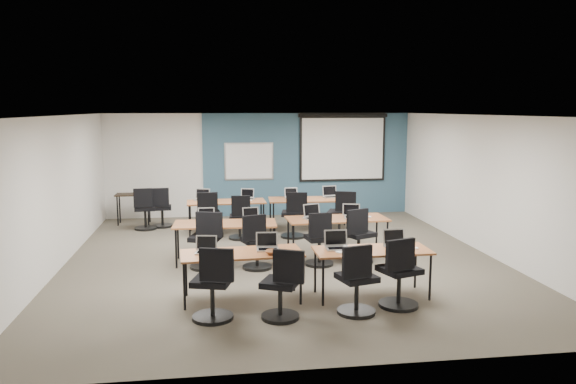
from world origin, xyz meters
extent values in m
cube|color=#6B6354|center=(0.00, 0.00, 0.00)|extent=(8.00, 9.00, 0.02)
cube|color=white|center=(0.00, 0.00, 2.70)|extent=(8.00, 9.00, 0.02)
cube|color=beige|center=(0.00, 4.50, 1.35)|extent=(8.00, 0.04, 2.70)
cube|color=beige|center=(0.00, -4.50, 1.35)|extent=(8.00, 0.04, 2.70)
cube|color=beige|center=(-4.00, 0.00, 1.35)|extent=(0.04, 9.00, 2.70)
cube|color=beige|center=(4.00, 0.00, 1.35)|extent=(0.04, 9.00, 2.70)
cube|color=#3D5977|center=(1.25, 4.47, 1.35)|extent=(5.50, 0.04, 2.70)
cube|color=#B1B6B9|center=(-0.30, 4.43, 1.45)|extent=(1.28, 0.02, 0.98)
cube|color=white|center=(-0.30, 4.42, 1.45)|extent=(1.20, 0.02, 0.90)
cube|color=black|center=(2.20, 4.41, 1.80)|extent=(2.32, 0.03, 1.82)
cube|color=white|center=(2.20, 4.40, 1.76)|extent=(2.20, 0.02, 1.62)
cylinder|color=black|center=(2.20, 4.40, 2.64)|extent=(2.40, 0.10, 0.10)
cube|color=brown|center=(-0.89, -2.14, 0.71)|extent=(1.78, 0.74, 0.03)
cylinder|color=black|center=(-1.72, -2.45, 0.35)|extent=(0.04, 0.04, 0.70)
cylinder|color=black|center=(-0.06, -2.45, 0.35)|extent=(0.04, 0.04, 0.70)
cylinder|color=black|center=(-1.72, -1.83, 0.35)|extent=(0.04, 0.04, 0.70)
cylinder|color=black|center=(-0.06, -1.83, 0.35)|extent=(0.04, 0.04, 0.70)
cube|color=#95562E|center=(1.06, -2.25, 0.71)|extent=(1.74, 0.72, 0.03)
cylinder|color=black|center=(0.25, -2.55, 0.35)|extent=(0.04, 0.04, 0.70)
cylinder|color=black|center=(1.87, -2.55, 0.35)|extent=(0.04, 0.04, 0.70)
cylinder|color=black|center=(0.25, -1.95, 0.35)|extent=(0.04, 0.04, 0.70)
cylinder|color=black|center=(1.87, -1.95, 0.35)|extent=(0.04, 0.04, 0.70)
cube|color=brown|center=(-1.07, 0.03, 0.71)|extent=(1.88, 0.79, 0.03)
cylinder|color=black|center=(-1.95, -0.30, 0.35)|extent=(0.04, 0.04, 0.70)
cylinder|color=black|center=(-0.19, -0.30, 0.35)|extent=(0.04, 0.04, 0.70)
cylinder|color=black|center=(-1.95, 0.36, 0.35)|extent=(0.04, 0.04, 0.70)
cylinder|color=black|center=(-0.19, 0.36, 0.35)|extent=(0.04, 0.04, 0.70)
cube|color=olive|center=(1.09, 0.20, 0.71)|extent=(1.93, 0.80, 0.03)
cylinder|color=black|center=(0.18, -0.14, 0.35)|extent=(0.04, 0.04, 0.70)
cylinder|color=black|center=(1.99, -0.14, 0.35)|extent=(0.04, 0.04, 0.70)
cylinder|color=black|center=(0.18, 0.54, 0.35)|extent=(0.04, 0.04, 0.70)
cylinder|color=black|center=(1.99, 0.54, 0.35)|extent=(0.04, 0.04, 0.70)
cube|color=#A96339|center=(-0.97, 2.50, 0.71)|extent=(1.77, 0.74, 0.03)
cylinder|color=black|center=(-1.79, 2.19, 0.35)|extent=(0.04, 0.04, 0.70)
cylinder|color=black|center=(-0.14, 2.19, 0.35)|extent=(0.04, 0.04, 0.70)
cylinder|color=black|center=(-1.79, 2.81, 0.35)|extent=(0.04, 0.04, 0.70)
cylinder|color=black|center=(-0.14, 2.81, 0.35)|extent=(0.04, 0.04, 0.70)
cube|color=#A56D38|center=(1.00, 2.56, 0.71)|extent=(1.94, 0.81, 0.03)
cylinder|color=black|center=(0.09, 2.22, 0.35)|extent=(0.04, 0.04, 0.70)
cylinder|color=black|center=(1.91, 2.22, 0.35)|extent=(0.04, 0.04, 0.70)
cylinder|color=black|center=(0.09, 2.90, 0.35)|extent=(0.04, 0.04, 0.70)
cylinder|color=black|center=(1.91, 2.90, 0.35)|extent=(0.04, 0.04, 0.70)
cube|color=#B7B7BA|center=(-1.40, -2.13, 0.74)|extent=(0.31, 0.23, 0.02)
cube|color=black|center=(-1.40, -2.15, 0.75)|extent=(0.27, 0.13, 0.00)
cube|color=#B7B7BA|center=(-1.40, -2.00, 0.86)|extent=(0.31, 0.06, 0.22)
cube|color=black|center=(-1.40, -2.01, 0.86)|extent=(0.27, 0.04, 0.18)
ellipsoid|color=white|center=(-1.29, -2.30, 0.74)|extent=(0.09, 0.12, 0.04)
cylinder|color=black|center=(-1.33, -2.85, 0.03)|extent=(0.56, 0.56, 0.05)
cylinder|color=black|center=(-1.33, -2.85, 0.25)|extent=(0.06, 0.06, 0.50)
cube|color=black|center=(-1.33, -2.85, 0.54)|extent=(0.50, 0.50, 0.08)
cube|color=black|center=(-1.27, -3.07, 0.82)|extent=(0.45, 0.06, 0.44)
cube|color=silver|center=(-0.50, -2.08, 0.74)|extent=(0.33, 0.24, 0.02)
cube|color=black|center=(-0.50, -2.10, 0.75)|extent=(0.28, 0.14, 0.00)
cube|color=silver|center=(-0.50, -1.95, 0.87)|extent=(0.33, 0.06, 0.23)
cube|color=black|center=(-0.50, -1.96, 0.87)|extent=(0.29, 0.04, 0.19)
ellipsoid|color=white|center=(-0.35, -2.31, 0.74)|extent=(0.09, 0.12, 0.04)
cylinder|color=black|center=(-0.42, -2.96, 0.03)|extent=(0.52, 0.52, 0.05)
cylinder|color=black|center=(-0.42, -2.96, 0.23)|extent=(0.06, 0.06, 0.46)
cube|color=black|center=(-0.42, -2.96, 0.50)|extent=(0.46, 0.46, 0.08)
cube|color=black|center=(-0.34, -3.15, 0.78)|extent=(0.42, 0.06, 0.44)
cube|color=silver|center=(0.55, -2.17, 0.74)|extent=(0.36, 0.26, 0.02)
cube|color=black|center=(0.55, -2.19, 0.75)|extent=(0.30, 0.15, 0.00)
cube|color=silver|center=(0.55, -2.03, 0.88)|extent=(0.36, 0.07, 0.25)
cube|color=black|center=(0.55, -2.04, 0.88)|extent=(0.31, 0.05, 0.20)
ellipsoid|color=white|center=(0.74, -2.37, 0.74)|extent=(0.09, 0.12, 0.04)
cylinder|color=black|center=(0.65, -2.92, 0.03)|extent=(0.54, 0.54, 0.05)
cylinder|color=black|center=(0.65, -2.92, 0.24)|extent=(0.06, 0.06, 0.48)
cube|color=black|center=(0.65, -2.92, 0.52)|extent=(0.48, 0.48, 0.08)
cube|color=black|center=(0.59, -3.13, 0.80)|extent=(0.43, 0.06, 0.44)
cube|color=#B0B0B0|center=(1.46, -2.21, 0.74)|extent=(0.35, 0.25, 0.02)
cube|color=black|center=(1.46, -2.23, 0.75)|extent=(0.30, 0.15, 0.00)
cube|color=#B0B0B0|center=(1.46, -2.07, 0.87)|extent=(0.35, 0.06, 0.24)
cube|color=black|center=(1.46, -2.08, 0.87)|extent=(0.31, 0.05, 0.20)
ellipsoid|color=white|center=(1.74, -2.31, 0.74)|extent=(0.08, 0.10, 0.03)
cylinder|color=black|center=(1.32, -2.73, 0.03)|extent=(0.57, 0.57, 0.05)
cylinder|color=black|center=(1.32, -2.73, 0.25)|extent=(0.06, 0.06, 0.50)
cube|color=black|center=(1.32, -2.73, 0.54)|extent=(0.50, 0.50, 0.08)
cube|color=black|center=(1.25, -2.95, 0.82)|extent=(0.46, 0.06, 0.44)
cube|color=silver|center=(-1.41, 0.24, 0.74)|extent=(0.31, 0.23, 0.02)
cube|color=black|center=(-1.41, 0.22, 0.75)|extent=(0.27, 0.13, 0.00)
cube|color=silver|center=(-1.41, 0.36, 0.86)|extent=(0.31, 0.06, 0.22)
cube|color=black|center=(-1.41, 0.35, 0.86)|extent=(0.28, 0.04, 0.18)
ellipsoid|color=white|center=(-1.20, 0.08, 0.74)|extent=(0.08, 0.11, 0.03)
cylinder|color=black|center=(-1.43, -0.35, 0.03)|extent=(0.58, 0.58, 0.05)
cylinder|color=black|center=(-1.43, -0.35, 0.26)|extent=(0.06, 0.06, 0.51)
cube|color=black|center=(-1.43, -0.35, 0.55)|extent=(0.51, 0.51, 0.08)
cube|color=black|center=(-1.36, -0.58, 0.83)|extent=(0.47, 0.06, 0.44)
cube|color=#A4A4B0|center=(-0.57, 0.17, 0.74)|extent=(0.31, 0.23, 0.02)
cube|color=black|center=(-0.57, 0.15, 0.75)|extent=(0.26, 0.13, 0.00)
cube|color=#A4A4B0|center=(-0.57, 0.30, 0.86)|extent=(0.31, 0.06, 0.21)
cube|color=black|center=(-0.57, 0.29, 0.86)|extent=(0.27, 0.04, 0.18)
ellipsoid|color=white|center=(-0.34, 0.16, 0.74)|extent=(0.09, 0.11, 0.03)
cylinder|color=black|center=(-0.52, -0.51, 0.03)|extent=(0.53, 0.53, 0.05)
cylinder|color=black|center=(-0.52, -0.51, 0.23)|extent=(0.06, 0.06, 0.47)
cube|color=black|center=(-0.52, -0.51, 0.51)|extent=(0.47, 0.47, 0.08)
cube|color=black|center=(-0.59, -0.71, 0.79)|extent=(0.42, 0.06, 0.44)
cube|color=silver|center=(0.62, 0.20, 0.74)|extent=(0.35, 0.26, 0.02)
cube|color=black|center=(0.62, 0.18, 0.75)|extent=(0.30, 0.15, 0.00)
cube|color=silver|center=(0.62, 0.34, 0.88)|extent=(0.35, 0.07, 0.24)
cube|color=black|center=(0.62, 0.33, 0.88)|extent=(0.31, 0.05, 0.20)
ellipsoid|color=white|center=(0.78, 0.18, 0.74)|extent=(0.09, 0.11, 0.03)
cylinder|color=black|center=(0.62, -0.44, 0.03)|extent=(0.52, 0.52, 0.05)
cylinder|color=black|center=(0.62, -0.44, 0.23)|extent=(0.06, 0.06, 0.46)
cube|color=black|center=(0.62, -0.44, 0.50)|extent=(0.46, 0.46, 0.08)
cube|color=black|center=(0.59, -0.65, 0.78)|extent=(0.42, 0.06, 0.44)
cube|color=silver|center=(1.40, 0.17, 0.74)|extent=(0.34, 0.24, 0.02)
cube|color=black|center=(1.40, 0.15, 0.75)|extent=(0.29, 0.14, 0.00)
cube|color=silver|center=(1.40, 0.30, 0.87)|extent=(0.34, 0.06, 0.23)
cube|color=black|center=(1.40, 0.30, 0.87)|extent=(0.30, 0.04, 0.19)
ellipsoid|color=white|center=(1.73, 0.17, 0.74)|extent=(0.09, 0.11, 0.03)
cylinder|color=black|center=(1.37, -0.36, 0.03)|extent=(0.56, 0.56, 0.05)
cylinder|color=black|center=(1.37, -0.36, 0.25)|extent=(0.06, 0.06, 0.49)
cube|color=black|center=(1.37, -0.36, 0.53)|extent=(0.49, 0.49, 0.08)
cube|color=black|center=(1.29, -0.56, 0.81)|extent=(0.45, 0.06, 0.44)
cube|color=silver|center=(-1.50, 2.66, 0.74)|extent=(0.34, 0.25, 0.02)
cube|color=black|center=(-1.50, 2.64, 0.75)|extent=(0.29, 0.15, 0.00)
cube|color=silver|center=(-1.50, 2.80, 0.87)|extent=(0.34, 0.06, 0.24)
cube|color=black|center=(-1.50, 2.79, 0.87)|extent=(0.30, 0.04, 0.19)
ellipsoid|color=white|center=(-1.28, 2.54, 0.74)|extent=(0.09, 0.11, 0.03)
cylinder|color=black|center=(-1.36, 2.14, 0.03)|extent=(0.55, 0.55, 0.05)
cylinder|color=black|center=(-1.36, 2.14, 0.24)|extent=(0.06, 0.06, 0.48)
cube|color=black|center=(-1.36, 2.14, 0.52)|extent=(0.48, 0.48, 0.08)
cube|color=black|center=(-1.39, 1.92, 0.80)|extent=(0.44, 0.06, 0.44)
cube|color=#ACACB6|center=(-0.46, 2.70, 0.74)|extent=(0.31, 0.22, 0.02)
cube|color=black|center=(-0.46, 2.68, 0.75)|extent=(0.26, 0.13, 0.00)
cube|color=#ACACB6|center=(-0.46, 2.82, 0.86)|extent=(0.31, 0.06, 0.21)
cube|color=black|center=(-0.46, 2.81, 0.86)|extent=(0.27, 0.04, 0.17)
ellipsoid|color=white|center=(-0.41, 2.45, 0.74)|extent=(0.08, 0.10, 0.03)
cylinder|color=black|center=(-0.70, 1.83, 0.03)|extent=(0.50, 0.50, 0.05)
cylinder|color=black|center=(-0.70, 1.83, 0.22)|extent=(0.06, 0.06, 0.44)
cube|color=black|center=(-0.70, 1.83, 0.48)|extent=(0.44, 0.44, 0.08)
cube|color=black|center=(-0.68, 1.63, 0.76)|extent=(0.40, 0.06, 0.44)
cube|color=silver|center=(0.58, 2.69, 0.74)|extent=(0.31, 0.23, 0.02)
cube|color=black|center=(0.58, 2.67, 0.75)|extent=(0.26, 0.13, 0.00)
cube|color=silver|center=(0.58, 2.82, 0.86)|extent=(0.31, 0.06, 0.21)
cube|color=black|center=(0.58, 2.81, 0.86)|extent=(0.27, 0.04, 0.18)
ellipsoid|color=white|center=(0.87, 2.49, 0.74)|extent=(0.09, 0.11, 0.04)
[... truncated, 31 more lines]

